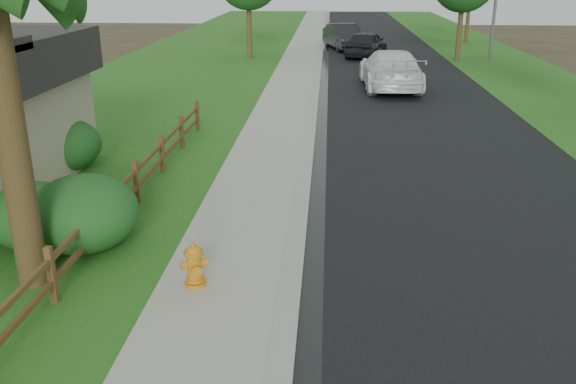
# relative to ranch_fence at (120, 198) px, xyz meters

# --- Properties ---
(road) EXTENTS (8.00, 90.00, 0.02)m
(road) POSITION_rel_ranch_fence_xyz_m (8.20, 28.60, -0.61)
(road) COLOR black
(road) RESTS_ON ground
(curb) EXTENTS (0.40, 90.00, 0.12)m
(curb) POSITION_rel_ranch_fence_xyz_m (4.00, 28.60, -0.56)
(curb) COLOR gray
(curb) RESTS_ON ground
(wet_gutter) EXTENTS (0.50, 90.00, 0.00)m
(wet_gutter) POSITION_rel_ranch_fence_xyz_m (4.35, 28.60, -0.60)
(wet_gutter) COLOR black
(wet_gutter) RESTS_ON road
(sidewalk) EXTENTS (2.20, 90.00, 0.10)m
(sidewalk) POSITION_rel_ranch_fence_xyz_m (2.70, 28.60, -0.57)
(sidewalk) COLOR #ACA796
(sidewalk) RESTS_ON ground
(grass_strip) EXTENTS (1.60, 90.00, 0.06)m
(grass_strip) POSITION_rel_ranch_fence_xyz_m (0.80, 28.60, -0.59)
(grass_strip) COLOR #185418
(grass_strip) RESTS_ON ground
(lawn_near) EXTENTS (9.00, 90.00, 0.04)m
(lawn_near) POSITION_rel_ranch_fence_xyz_m (-4.40, 28.60, -0.60)
(lawn_near) COLOR #185418
(lawn_near) RESTS_ON ground
(verge_far) EXTENTS (6.00, 90.00, 0.04)m
(verge_far) POSITION_rel_ranch_fence_xyz_m (15.10, 28.60, -0.60)
(verge_far) COLOR #185418
(verge_far) RESTS_ON ground
(ranch_fence) EXTENTS (0.12, 16.92, 1.10)m
(ranch_fence) POSITION_rel_ranch_fence_xyz_m (0.00, 0.00, 0.00)
(ranch_fence) COLOR #472D17
(ranch_fence) RESTS_ON ground
(fire_hydrant) EXTENTS (0.55, 0.45, 0.84)m
(fire_hydrant) POSITION_rel_ranch_fence_xyz_m (2.30, -2.92, -0.13)
(fire_hydrant) COLOR orange
(fire_hydrant) RESTS_ON sidewalk
(white_suv) EXTENTS (2.81, 6.47, 1.85)m
(white_suv) POSITION_rel_ranch_fence_xyz_m (7.57, 17.04, 0.33)
(white_suv) COLOR white
(white_suv) RESTS_ON road
(dark_car_mid) EXTENTS (3.33, 5.35, 1.70)m
(dark_car_mid) POSITION_rel_ranch_fence_xyz_m (7.03, 28.25, 0.25)
(dark_car_mid) COLOR black
(dark_car_mid) RESTS_ON road
(dark_car_far) EXTENTS (3.19, 5.63, 1.76)m
(dark_car_far) POSITION_rel_ranch_fence_xyz_m (5.67, 32.25, 0.28)
(dark_car_far) COLOR black
(dark_car_far) RESTS_ON road
(boulder) EXTENTS (1.07, 0.90, 0.62)m
(boulder) POSITION_rel_ranch_fence_xyz_m (-0.30, 0.00, -0.31)
(boulder) COLOR brown
(boulder) RESTS_ON ground
(shrub_b) EXTENTS (2.89, 2.89, 1.56)m
(shrub_b) POSITION_rel_ranch_fence_xyz_m (-0.30, -1.35, 0.16)
(shrub_b) COLOR #1D4B1B
(shrub_b) RESTS_ON ground
(shrub_c) EXTENTS (2.44, 2.44, 1.36)m
(shrub_c) POSITION_rel_ranch_fence_xyz_m (-1.38, -1.28, 0.06)
(shrub_c) COLOR #1D4B1B
(shrub_c) RESTS_ON ground
(shrub_d) EXTENTS (2.47, 2.47, 1.52)m
(shrub_d) POSITION_rel_ranch_fence_xyz_m (-2.90, 3.67, 0.14)
(shrub_d) COLOR #1D4B1B
(shrub_d) RESTS_ON ground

